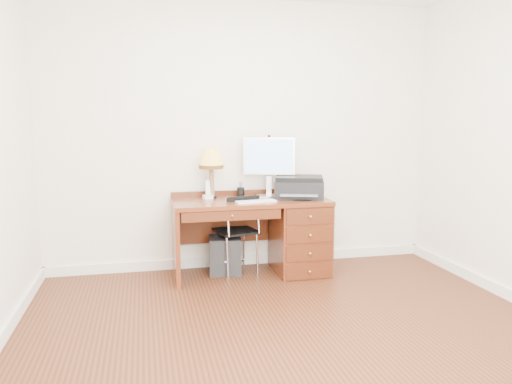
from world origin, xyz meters
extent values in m
plane|color=#3C1B0D|center=(0.00, 0.00, 0.00)|extent=(4.00, 4.00, 0.00)
plane|color=white|center=(0.00, 1.75, 1.35)|extent=(4.00, 0.00, 4.00)
cube|color=white|center=(0.00, 1.74, 0.05)|extent=(4.00, 0.03, 0.10)
cube|color=maroon|center=(0.00, 1.40, 0.73)|extent=(1.50, 0.65, 0.04)
cube|color=maroon|center=(0.50, 1.40, 0.35)|extent=(0.50, 0.61, 0.71)
cube|color=maroon|center=(-0.73, 1.40, 0.35)|extent=(0.04, 0.61, 0.71)
cube|color=#522210|center=(-0.24, 1.69, 0.46)|extent=(0.96, 0.03, 0.39)
cube|color=#522210|center=(-0.24, 1.09, 0.66)|extent=(0.91, 0.03, 0.09)
sphere|color=#BF8C3F|center=(0.50, 1.06, 0.35)|extent=(0.03, 0.03, 0.03)
cube|color=silver|center=(0.22, 1.53, 0.76)|extent=(0.26, 0.22, 0.02)
cube|color=silver|center=(0.22, 1.59, 0.86)|extent=(0.06, 0.04, 0.19)
cube|color=silver|center=(0.22, 1.57, 1.16)|extent=(0.51, 0.17, 0.37)
cube|color=#4C8CF2|center=(0.22, 1.54, 1.16)|extent=(0.46, 0.12, 0.33)
cube|color=white|center=(0.02, 1.23, 0.76)|extent=(0.39, 0.15, 0.01)
cylinder|color=black|center=(0.49, 1.28, 0.75)|extent=(0.19, 0.19, 0.01)
ellipsoid|color=white|center=(0.49, 1.28, 0.77)|extent=(0.09, 0.06, 0.03)
cube|color=black|center=(0.50, 1.42, 0.83)|extent=(0.57, 0.50, 0.17)
cube|color=black|center=(0.50, 1.42, 0.94)|extent=(0.54, 0.48, 0.04)
cylinder|color=black|center=(-0.36, 1.58, 0.76)|extent=(0.10, 0.10, 0.02)
cone|color=olive|center=(-0.36, 1.58, 0.91)|extent=(0.06, 0.06, 0.29)
cone|color=gold|center=(-0.36, 1.58, 1.15)|extent=(0.24, 0.24, 0.18)
cylinder|color=#593814|center=(-0.36, 1.58, 1.06)|extent=(0.24, 0.24, 0.04)
cube|color=white|center=(-0.40, 1.53, 0.77)|extent=(0.10, 0.10, 0.04)
cube|color=white|center=(-0.40, 1.53, 0.86)|extent=(0.05, 0.06, 0.14)
cylinder|color=black|center=(-0.06, 1.59, 0.80)|extent=(0.08, 0.08, 0.09)
cube|color=black|center=(-0.13, 1.50, 0.42)|extent=(0.45, 0.45, 0.02)
cube|color=black|center=(-0.13, 1.32, 0.68)|extent=(0.33, 0.10, 0.22)
cylinder|color=silver|center=(-0.29, 1.66, 0.21)|extent=(0.02, 0.02, 0.42)
cylinder|color=silver|center=(0.03, 1.66, 0.21)|extent=(0.02, 0.02, 0.42)
cylinder|color=silver|center=(-0.29, 1.34, 0.21)|extent=(0.02, 0.02, 0.42)
cylinder|color=silver|center=(0.03, 1.34, 0.21)|extent=(0.02, 0.02, 0.42)
cylinder|color=silver|center=(-0.29, 1.32, 0.61)|extent=(0.02, 0.02, 0.37)
cylinder|color=silver|center=(0.03, 1.32, 0.61)|extent=(0.02, 0.02, 0.37)
cube|color=black|center=(-0.24, 1.50, 0.18)|extent=(0.35, 0.35, 0.36)
camera|label=1|loc=(-1.01, -3.28, 1.53)|focal=35.00mm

